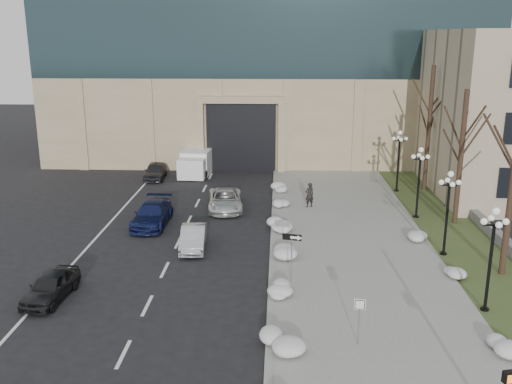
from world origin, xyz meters
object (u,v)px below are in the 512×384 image
Objects in this scene: one_way_sign at (295,243)px; keep_sign at (359,312)px; car_e at (155,171)px; box_truck at (198,161)px; car_a at (51,286)px; lamppost_b at (448,202)px; pedestrian at (309,195)px; lamppost_d at (399,153)px; lamppost_c at (419,173)px; car_b at (193,238)px; car_d at (225,200)px; car_c at (152,214)px; lamppost_a at (492,246)px.

one_way_sign reaches higher than keep_sign.
box_truck is at bearing 31.77° from car_e.
car_a is 20.36m from lamppost_b.
car_a is 13.92m from keep_sign.
keep_sign reaches higher than pedestrian.
lamppost_d is (19.30, -3.48, 2.40)m from car_e.
keep_sign is at bearing -53.94° from one_way_sign.
one_way_sign is at bearing -153.82° from lamppost_b.
car_a is at bearing -147.05° from lamppost_c.
car_b is 0.81× the size of lamppost_b.
car_e is 21.86m from lamppost_c.
lamppost_c is (0.00, 6.50, 0.00)m from lamppost_b.
lamppost_b is at bearing -38.41° from car_d.
car_a is 0.76× the size of car_c.
car_d is at bearing 39.70° from car_c.
lamppost_b reaches higher than car_c.
lamppost_b is at bearing -90.00° from lamppost_d.
lamppost_a reaches higher than car_a.
keep_sign is (13.41, -3.61, 0.85)m from car_a.
lamppost_c is (0.00, 13.00, 0.00)m from lamppost_a.
box_truck is 24.81m from lamppost_b.
box_truck is 30.19m from keep_sign.
keep_sign is 6.85m from lamppost_a.
lamppost_d reaches higher than one_way_sign.
one_way_sign is at bearing -115.71° from lamppost_d.
car_c is at bearing 149.07° from one_way_sign.
lamppost_b is (16.04, -18.81, 2.06)m from box_truck.
car_d is 13.80m from lamppost_d.
car_e is 25.49m from lamppost_b.
one_way_sign is (5.56, -4.61, 1.49)m from car_b.
car_d is 12.98m from one_way_sign.
car_a is 1.86× the size of keep_sign.
car_e is at bearing 131.96° from one_way_sign.
lamppost_d is (0.00, 6.50, 0.00)m from lamppost_c.
car_e is (-2.34, 11.92, -0.04)m from car_c.
lamppost_a is (16.96, -11.06, 2.35)m from car_c.
lamppost_a is 13.00m from lamppost_c.
lamppost_d is (16.04, -5.81, 2.06)m from box_truck.
car_b is 12.91m from keep_sign.
box_truck is (-3.37, 10.74, 0.33)m from car_d.
lamppost_c reaches higher than car_e.
lamppost_a is 1.00× the size of lamppost_c.
car_a is at bearing -102.04° from car_c.
box_truck is 24.18m from one_way_sign.
lamppost_a reaches higher than pedestrian.
car_b is 16.84m from car_e.
one_way_sign is 6.08m from keep_sign.
lamppost_a is at bearing -54.24° from box_truck.
lamppost_c is (16.96, 1.94, 2.35)m from car_c.
car_a is 0.79× the size of lamppost_d.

